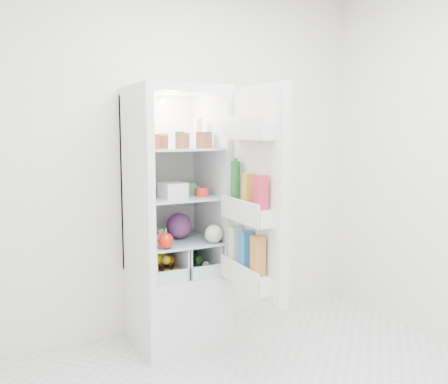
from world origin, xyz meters
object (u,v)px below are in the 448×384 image
refrigerator (174,249)px  red_cabbage (179,226)px  mushroom_bowl (157,237)px  fridge_door (255,198)px

refrigerator → red_cabbage: refrigerator is taller
mushroom_bowl → red_cabbage: bearing=11.4°
refrigerator → red_cabbage: bearing=-52.8°
refrigerator → fridge_door: size_ratio=1.38×
refrigerator → fridge_door: 0.82m
refrigerator → mushroom_bowl: bearing=-154.8°
red_cabbage → mushroom_bowl: (-0.18, -0.04, -0.06)m
red_cabbage → fridge_door: bearing=-66.7°
red_cabbage → mushroom_bowl: size_ratio=1.30×
red_cabbage → fridge_door: fridge_door is taller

